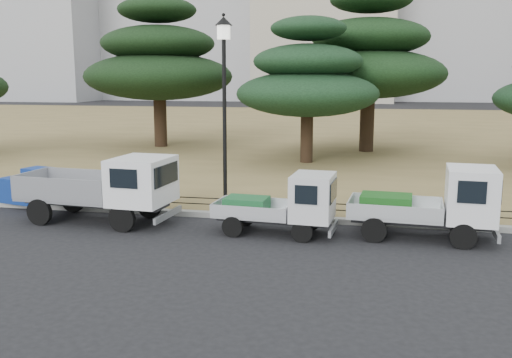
% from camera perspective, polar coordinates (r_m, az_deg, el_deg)
% --- Properties ---
extents(ground, '(220.00, 220.00, 0.00)m').
position_cam_1_polar(ground, '(14.09, -1.65, -6.63)').
color(ground, black).
extents(lawn, '(120.00, 56.00, 0.15)m').
position_cam_1_polar(lawn, '(44.01, 7.57, 4.92)').
color(lawn, olive).
rests_on(lawn, ground).
extents(curb, '(120.00, 0.25, 0.16)m').
position_cam_1_polar(curb, '(16.51, 0.42, -3.81)').
color(curb, gray).
rests_on(curb, ground).
extents(truck_large, '(4.47, 2.05, 1.90)m').
position_cam_1_polar(truck_large, '(16.57, -14.86, -0.65)').
color(truck_large, black).
rests_on(truck_large, ground).
extents(truck_kei_front, '(3.17, 1.53, 1.63)m').
position_cam_1_polar(truck_kei_front, '(14.84, 2.80, -2.52)').
color(truck_kei_front, black).
rests_on(truck_kei_front, ground).
extents(truck_kei_rear, '(3.67, 1.78, 1.87)m').
position_cam_1_polar(truck_kei_rear, '(15.06, 17.30, -2.32)').
color(truck_kei_rear, black).
rests_on(truck_kei_rear, ground).
extents(street_lamp, '(0.50, 0.50, 5.59)m').
position_cam_1_polar(street_lamp, '(16.57, -3.20, 9.67)').
color(street_lamp, black).
rests_on(street_lamp, lawn).
extents(pipe_fence, '(38.00, 0.04, 0.40)m').
position_cam_1_polar(pipe_fence, '(16.57, 0.52, -2.48)').
color(pipe_fence, black).
rests_on(pipe_fence, lawn).
extents(tarp_pile, '(1.93, 1.60, 1.12)m').
position_cam_1_polar(tarp_pile, '(19.43, -21.38, -0.82)').
color(tarp_pile, navy).
rests_on(tarp_pile, lawn).
extents(pine_west_near, '(8.21, 8.21, 8.21)m').
position_cam_1_polar(pine_west_near, '(32.82, -9.72, 11.49)').
color(pine_west_near, black).
rests_on(pine_west_near, lawn).
extents(pine_center_left, '(6.48, 6.48, 6.59)m').
position_cam_1_polar(pine_center_left, '(26.31, 5.18, 9.90)').
color(pine_center_left, black).
rests_on(pine_center_left, lawn).
extents(pine_center_right, '(7.98, 7.98, 8.46)m').
position_cam_1_polar(pine_center_right, '(30.74, 11.25, 11.84)').
color(pine_center_right, black).
rests_on(pine_center_right, lawn).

